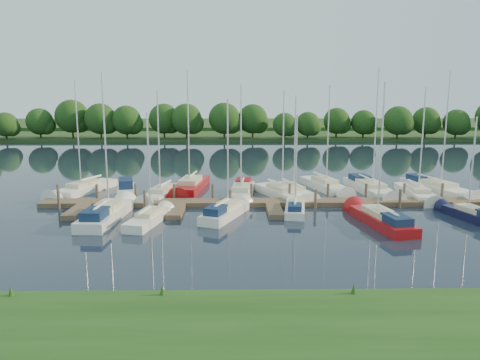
{
  "coord_description": "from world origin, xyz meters",
  "views": [
    {
      "loc": [
        -3.38,
        -31.73,
        9.67
      ],
      "look_at": [
        -2.76,
        8.0,
        2.2
      ],
      "focal_mm": 35.0,
      "sensor_mm": 36.0,
      "label": 1
    }
  ],
  "objects_px": {
    "motorboat": "(126,190)",
    "sailboat_s_2": "(226,213)",
    "sailboat_n_0": "(83,190)",
    "dock": "(272,204)",
    "sailboat_n_5": "(281,194)"
  },
  "relations": [
    {
      "from": "dock",
      "to": "sailboat_n_0",
      "type": "height_order",
      "value": "sailboat_n_0"
    },
    {
      "from": "sailboat_n_5",
      "to": "sailboat_s_2",
      "type": "bearing_deg",
      "value": 29.78
    },
    {
      "from": "dock",
      "to": "sailboat_n_0",
      "type": "bearing_deg",
      "value": 161.83
    },
    {
      "from": "dock",
      "to": "motorboat",
      "type": "distance_m",
      "value": 14.6
    },
    {
      "from": "dock",
      "to": "sailboat_s_2",
      "type": "distance_m",
      "value": 5.13
    },
    {
      "from": "motorboat",
      "to": "sailboat_n_5",
      "type": "relative_size",
      "value": 0.57
    },
    {
      "from": "sailboat_n_0",
      "to": "motorboat",
      "type": "height_order",
      "value": "sailboat_n_0"
    },
    {
      "from": "motorboat",
      "to": "sailboat_s_2",
      "type": "height_order",
      "value": "sailboat_s_2"
    },
    {
      "from": "motorboat",
      "to": "sailboat_n_0",
      "type": "bearing_deg",
      "value": -23.71
    },
    {
      "from": "sailboat_n_0",
      "to": "sailboat_s_2",
      "type": "xyz_separation_m",
      "value": [
        14.1,
        -9.22,
        0.06
      ]
    },
    {
      "from": "dock",
      "to": "motorboat",
      "type": "xyz_separation_m",
      "value": [
        -13.67,
        5.13,
        0.18
      ]
    },
    {
      "from": "dock",
      "to": "sailboat_s_2",
      "type": "xyz_separation_m",
      "value": [
        -3.93,
        -3.3,
        0.14
      ]
    },
    {
      "from": "dock",
      "to": "sailboat_n_0",
      "type": "distance_m",
      "value": 18.97
    },
    {
      "from": "dock",
      "to": "sailboat_n_0",
      "type": "xyz_separation_m",
      "value": [
        -18.03,
        5.92,
        0.07
      ]
    },
    {
      "from": "sailboat_n_0",
      "to": "motorboat",
      "type": "bearing_deg",
      "value": -168.05
    }
  ]
}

